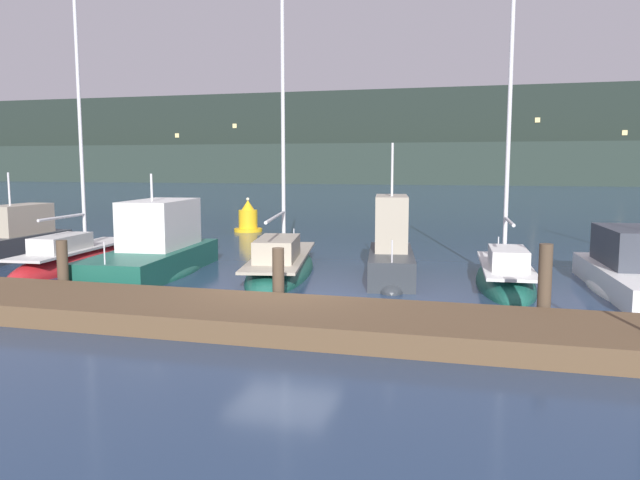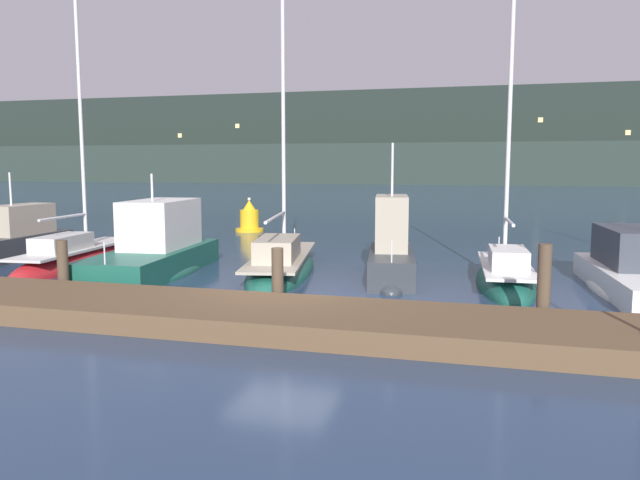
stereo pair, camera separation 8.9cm
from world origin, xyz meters
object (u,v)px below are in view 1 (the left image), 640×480
at_px(channel_buoy, 248,219).
at_px(sailboat_berth_2, 76,262).
at_px(motorboat_berth_3, 154,259).
at_px(motorboat_berth_7, 640,281).
at_px(motorboat_berth_1, 12,248).
at_px(sailboat_berth_6, 505,281).
at_px(sailboat_berth_4, 281,268).
at_px(motorboat_berth_5, 391,262).

bearing_deg(channel_buoy, sailboat_berth_2, -97.81).
height_order(motorboat_berth_3, channel_buoy, motorboat_berth_3).
distance_m(motorboat_berth_7, channel_buoy, 19.37).
xyz_separation_m(motorboat_berth_1, sailboat_berth_2, (3.17, -0.71, -0.26)).
xyz_separation_m(sailboat_berth_6, motorboat_berth_7, (3.45, -0.10, 0.17)).
relative_size(sailboat_berth_2, motorboat_berth_3, 1.56).
bearing_deg(sailboat_berth_6, sailboat_berth_2, -178.73).
xyz_separation_m(sailboat_berth_4, motorboat_berth_7, (10.23, -0.43, 0.15)).
height_order(sailboat_berth_2, motorboat_berth_7, sailboat_berth_2).
bearing_deg(motorboat_berth_7, sailboat_berth_6, 178.30).
relative_size(sailboat_berth_4, channel_buoy, 5.51).
bearing_deg(motorboat_berth_3, sailboat_berth_6, 4.90).
distance_m(sailboat_berth_2, channel_buoy, 11.68).
distance_m(sailboat_berth_6, motorboat_berth_7, 3.45).
relative_size(sailboat_berth_2, sailboat_berth_4, 1.15).
relative_size(motorboat_berth_3, motorboat_berth_5, 1.38).
bearing_deg(channel_buoy, sailboat_berth_4, -63.47).
distance_m(motorboat_berth_1, motorboat_berth_7, 20.45).
distance_m(sailboat_berth_4, motorboat_berth_5, 3.52).
height_order(motorboat_berth_5, motorboat_berth_7, motorboat_berth_5).
bearing_deg(motorboat_berth_5, sailboat_berth_6, -4.10).
relative_size(motorboat_berth_1, motorboat_berth_3, 0.80).
height_order(motorboat_berth_7, channel_buoy, motorboat_berth_7).
relative_size(sailboat_berth_2, motorboat_berth_5, 2.15).
xyz_separation_m(sailboat_berth_4, motorboat_berth_5, (3.50, -0.09, 0.34)).
distance_m(sailboat_berth_2, sailboat_berth_6, 13.83).
bearing_deg(motorboat_berth_7, sailboat_berth_2, -179.32).
bearing_deg(sailboat_berth_6, motorboat_berth_3, -175.10).
relative_size(motorboat_berth_3, sailboat_berth_6, 0.80).
height_order(motorboat_berth_3, motorboat_berth_7, motorboat_berth_7).
bearing_deg(sailboat_berth_4, motorboat_berth_3, -161.92).
distance_m(sailboat_berth_4, sailboat_berth_6, 6.80).
relative_size(sailboat_berth_4, motorboat_berth_5, 1.86).
relative_size(motorboat_berth_7, channel_buoy, 4.05).
bearing_deg(channel_buoy, sailboat_berth_6, -42.58).
xyz_separation_m(motorboat_berth_1, motorboat_berth_7, (20.44, -0.50, -0.10)).
bearing_deg(motorboat_berth_1, sailboat_berth_6, -1.35).
bearing_deg(motorboat_berth_1, motorboat_berth_7, -1.41).
relative_size(motorboat_berth_3, motorboat_berth_7, 1.01).
bearing_deg(motorboat_berth_1, motorboat_berth_5, -0.69).
relative_size(sailboat_berth_6, motorboat_berth_7, 1.26).
bearing_deg(sailboat_berth_2, motorboat_berth_3, -10.36).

